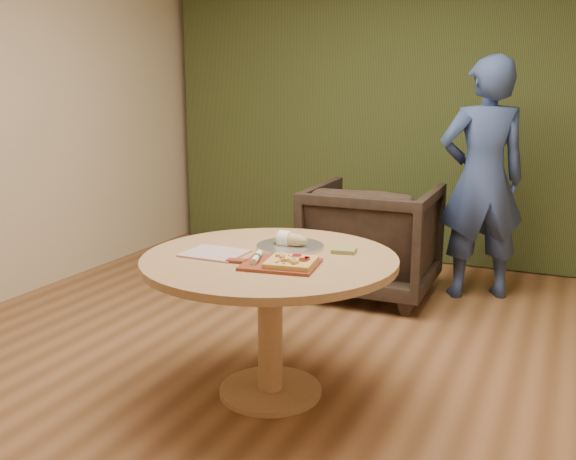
# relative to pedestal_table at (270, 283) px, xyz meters

# --- Properties ---
(room_shell) EXTENTS (5.04, 6.04, 2.84)m
(room_shell) POSITION_rel_pedestal_table_xyz_m (0.03, 0.06, 0.79)
(room_shell) COLOR #905D39
(room_shell) RESTS_ON ground
(curtain) EXTENTS (4.80, 0.14, 2.78)m
(curtain) POSITION_rel_pedestal_table_xyz_m (0.03, 2.96, 0.79)
(curtain) COLOR #2F3B1A
(curtain) RESTS_ON ground
(pedestal_table) EXTENTS (1.29, 1.29, 0.75)m
(pedestal_table) POSITION_rel_pedestal_table_xyz_m (0.00, 0.00, 0.00)
(pedestal_table) COLOR tan
(pedestal_table) RESTS_ON ground
(pizza_paddle) EXTENTS (0.46, 0.33, 0.01)m
(pizza_paddle) POSITION_rel_pedestal_table_xyz_m (0.12, -0.14, 0.15)
(pizza_paddle) COLOR brown
(pizza_paddle) RESTS_ON pedestal_table
(flatbread_pizza) EXTENTS (0.25, 0.25, 0.04)m
(flatbread_pizza) POSITION_rel_pedestal_table_xyz_m (0.18, -0.14, 0.17)
(flatbread_pizza) COLOR #D9AD54
(flatbread_pizza) RESTS_ON pizza_paddle
(cutlery_roll) EXTENTS (0.08, 0.20, 0.03)m
(cutlery_roll) POSITION_rel_pedestal_table_xyz_m (0.00, -0.14, 0.17)
(cutlery_roll) COLOR white
(cutlery_roll) RESTS_ON pizza_paddle
(newspaper) EXTENTS (0.30, 0.25, 0.01)m
(newspaper) POSITION_rel_pedestal_table_xyz_m (-0.27, -0.08, 0.15)
(newspaper) COLOR silver
(newspaper) RESTS_ON pedestal_table
(serving_tray) EXTENTS (0.36, 0.36, 0.02)m
(serving_tray) POSITION_rel_pedestal_table_xyz_m (0.02, 0.20, 0.15)
(serving_tray) COLOR silver
(serving_tray) RESTS_ON pedestal_table
(bread_roll) EXTENTS (0.19, 0.09, 0.09)m
(bread_roll) POSITION_rel_pedestal_table_xyz_m (0.02, 0.20, 0.18)
(bread_roll) COLOR tan
(bread_roll) RESTS_ON serving_tray
(green_packet) EXTENTS (0.14, 0.12, 0.02)m
(green_packet) POSITION_rel_pedestal_table_xyz_m (0.32, 0.22, 0.15)
(green_packet) COLOR #5B652D
(green_packet) RESTS_ON pedestal_table
(armchair) EXTENTS (0.94, 0.89, 0.95)m
(armchair) POSITION_rel_pedestal_table_xyz_m (-0.01, 1.81, -0.13)
(armchair) COLOR black
(armchair) RESTS_ON ground
(person_standing) EXTENTS (0.78, 0.68, 1.80)m
(person_standing) POSITION_rel_pedestal_table_xyz_m (0.73, 2.10, 0.29)
(person_standing) COLOR navy
(person_standing) RESTS_ON ground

